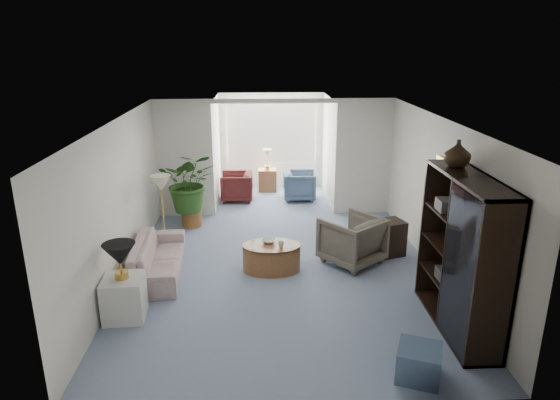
{
  "coord_description": "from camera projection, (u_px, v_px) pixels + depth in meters",
  "views": [
    {
      "loc": [
        -0.37,
        -7.22,
        3.64
      ],
      "look_at": [
        0.0,
        0.6,
        1.1
      ],
      "focal_mm": 31.75,
      "sensor_mm": 36.0,
      "label": 1
    }
  ],
  "objects": [
    {
      "name": "sunroom_floor",
      "position": [
        273.0,
        199.0,
        11.89
      ],
      "size": [
        2.6,
        2.6,
        0.0
      ],
      "primitive_type": "plane",
      "color": "#8696B1",
      "rests_on": "ground"
    },
    {
      "name": "wingback_chair",
      "position": [
        352.0,
        240.0,
        8.37
      ],
      "size": [
        1.25,
        1.25,
        0.82
      ],
      "primitive_type": "imported",
      "rotation": [
        0.0,
        0.0,
        3.81
      ],
      "color": "#696052",
      "rests_on": "ground"
    },
    {
      "name": "sunroom_chair_maroon",
      "position": [
        236.0,
        187.0,
        11.68
      ],
      "size": [
        0.76,
        0.74,
        0.67
      ],
      "primitive_type": "imported",
      "rotation": [
        0.0,
        0.0,
        -1.59
      ],
      "color": "#551E1D",
      "rests_on": "ground"
    },
    {
      "name": "cabinet_urn",
      "position": [
        458.0,
        153.0,
        6.41
      ],
      "size": [
        0.34,
        0.34,
        0.36
      ],
      "primitive_type": "imported",
      "color": "#2F1F0F",
      "rests_on": "entertainment_cabinet"
    },
    {
      "name": "ottoman",
      "position": [
        419.0,
        363.0,
        5.55
      ],
      "size": [
        0.61,
        0.61,
        0.38
      ],
      "primitive_type": "cube",
      "rotation": [
        0.0,
        0.0,
        -0.38
      ],
      "color": "#4A5E7F",
      "rests_on": "ground"
    },
    {
      "name": "sofa",
      "position": [
        158.0,
        257.0,
        8.02
      ],
      "size": [
        0.86,
        1.94,
        0.55
      ],
      "primitive_type": "imported",
      "rotation": [
        0.0,
        0.0,
        1.64
      ],
      "color": "beige",
      "rests_on": "ground"
    },
    {
      "name": "table_lamp",
      "position": [
        119.0,
        254.0,
        6.52
      ],
      "size": [
        0.44,
        0.44,
        0.3
      ],
      "primitive_type": "cone",
      "color": "black",
      "rests_on": "end_table"
    },
    {
      "name": "coffee_cup",
      "position": [
        281.0,
        244.0,
        7.97
      ],
      "size": [
        0.12,
        0.12,
        0.09
      ],
      "primitive_type": "imported",
      "rotation": [
        0.0,
        0.0,
        -0.29
      ],
      "color": "beige",
      "rests_on": "coffee_table"
    },
    {
      "name": "sunroom_table",
      "position": [
        267.0,
        180.0,
        12.45
      ],
      "size": [
        0.46,
        0.36,
        0.55
      ],
      "primitive_type": "cube",
      "rotation": [
        0.0,
        0.0,
        -0.02
      ],
      "color": "#905C34",
      "rests_on": "ground"
    },
    {
      "name": "window_pane",
      "position": [
        271.0,
        133.0,
        12.49
      ],
      "size": [
        2.2,
        0.02,
        1.5
      ],
      "primitive_type": "cube",
      "color": "white"
    },
    {
      "name": "back_pier_left",
      "position": [
        184.0,
        159.0,
        10.37
      ],
      "size": [
        1.2,
        0.12,
        2.5
      ],
      "primitive_type": "cube",
      "color": "white",
      "rests_on": "ground"
    },
    {
      "name": "end_table",
      "position": [
        124.0,
        298.0,
        6.72
      ],
      "size": [
        0.57,
        0.57,
        0.59
      ],
      "primitive_type": "cube",
      "rotation": [
        0.0,
        0.0,
        0.07
      ],
      "color": "silver",
      "rests_on": "ground"
    },
    {
      "name": "shelf_clutter",
      "position": [
        462.0,
        253.0,
        6.21
      ],
      "size": [
        0.3,
        1.21,
        1.06
      ],
      "color": "#343028",
      "rests_on": "entertainment_cabinet"
    },
    {
      "name": "coffee_bowl",
      "position": [
        268.0,
        241.0,
        8.16
      ],
      "size": [
        0.29,
        0.29,
        0.06
      ],
      "primitive_type": "imported",
      "rotation": [
        0.0,
        0.0,
        -0.29
      ],
      "color": "silver",
      "rests_on": "coffee_table"
    },
    {
      "name": "floor_lamp",
      "position": [
        161.0,
        183.0,
        8.64
      ],
      "size": [
        0.36,
        0.36,
        0.28
      ],
      "primitive_type": "cone",
      "color": "#EFE8BE",
      "rests_on": "ground"
    },
    {
      "name": "coffee_table",
      "position": [
        272.0,
        257.0,
        8.14
      ],
      "size": [
        1.18,
        1.18,
        0.45
      ],
      "primitive_type": "cylinder",
      "rotation": [
        0.0,
        0.0,
        -0.29
      ],
      "color": "#905C34",
      "rests_on": "ground"
    },
    {
      "name": "floor",
      "position": [
        282.0,
        276.0,
        7.99
      ],
      "size": [
        6.0,
        6.0,
        0.0
      ],
      "primitive_type": "plane",
      "color": "#8696B1",
      "rests_on": "ground"
    },
    {
      "name": "back_header",
      "position": [
        274.0,
        101.0,
        10.09
      ],
      "size": [
        2.6,
        0.12,
        0.1
      ],
      "primitive_type": "cube",
      "color": "white",
      "rests_on": "back_pier_left"
    },
    {
      "name": "plant_pot",
      "position": [
        192.0,
        218.0,
        10.12
      ],
      "size": [
        0.4,
        0.4,
        0.32
      ],
      "primitive_type": "cylinder",
      "color": "brown",
      "rests_on": "ground"
    },
    {
      "name": "framed_picture",
      "position": [
        444.0,
        174.0,
        7.49
      ],
      "size": [
        0.04,
        0.5,
        0.4
      ],
      "primitive_type": "cube",
      "color": "#BAAD95"
    },
    {
      "name": "side_table_dark",
      "position": [
        388.0,
        238.0,
        8.71
      ],
      "size": [
        0.63,
        0.56,
        0.63
      ],
      "primitive_type": "cube",
      "rotation": [
        0.0,
        0.0,
        0.32
      ],
      "color": "black",
      "rests_on": "ground"
    },
    {
      "name": "house_plant",
      "position": [
        190.0,
        182.0,
        9.88
      ],
      "size": [
        1.11,
        0.96,
        1.23
      ],
      "primitive_type": "imported",
      "color": "#2B561D",
      "rests_on": "plant_pot"
    },
    {
      "name": "entertainment_cabinet",
      "position": [
        462.0,
        255.0,
        6.31
      ],
      "size": [
        0.49,
        1.85,
        2.06
      ],
      "primitive_type": "cube",
      "color": "black",
      "rests_on": "ground"
    },
    {
      "name": "back_pier_right",
      "position": [
        364.0,
        157.0,
        10.55
      ],
      "size": [
        1.2,
        0.12,
        2.5
      ],
      "primitive_type": "cube",
      "color": "white",
      "rests_on": "ground"
    },
    {
      "name": "sunroom_chair_blue",
      "position": [
        300.0,
        186.0,
        11.75
      ],
      "size": [
        0.77,
        0.75,
        0.68
      ],
      "primitive_type": "imported",
      "rotation": [
        0.0,
        0.0,
        1.55
      ],
      "color": "#4A5E7F",
      "rests_on": "ground"
    },
    {
      "name": "window_blinds",
      "position": [
        271.0,
        133.0,
        12.46
      ],
      "size": [
        2.2,
        0.02,
        1.5
      ],
      "primitive_type": "cube",
      "color": "white"
    }
  ]
}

